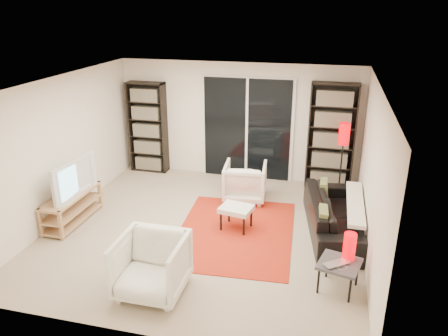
# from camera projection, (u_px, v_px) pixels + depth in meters

# --- Properties ---
(floor) EXTENTS (5.00, 5.00, 0.00)m
(floor) POSITION_uv_depth(u_px,v_px,m) (205.00, 230.00, 7.19)
(floor) COLOR tan
(floor) RESTS_ON ground
(wall_back) EXTENTS (5.00, 0.02, 2.40)m
(wall_back) POSITION_uv_depth(u_px,v_px,m) (238.00, 121.00, 9.03)
(wall_back) COLOR white
(wall_back) RESTS_ON ground
(wall_front) EXTENTS (5.00, 0.02, 2.40)m
(wall_front) POSITION_uv_depth(u_px,v_px,m) (135.00, 242.00, 4.49)
(wall_front) COLOR white
(wall_front) RESTS_ON ground
(wall_left) EXTENTS (0.02, 5.00, 2.40)m
(wall_left) POSITION_uv_depth(u_px,v_px,m) (61.00, 149.00, 7.32)
(wall_left) COLOR white
(wall_left) RESTS_ON ground
(wall_right) EXTENTS (0.02, 5.00, 2.40)m
(wall_right) POSITION_uv_depth(u_px,v_px,m) (372.00, 176.00, 6.19)
(wall_right) COLOR white
(wall_right) RESTS_ON ground
(ceiling) EXTENTS (5.00, 5.00, 0.02)m
(ceiling) POSITION_uv_depth(u_px,v_px,m) (202.00, 84.00, 6.33)
(ceiling) COLOR white
(ceiling) RESTS_ON wall_back
(sliding_door) EXTENTS (1.92, 0.08, 2.16)m
(sliding_door) POSITION_uv_depth(u_px,v_px,m) (247.00, 129.00, 9.00)
(sliding_door) COLOR white
(sliding_door) RESTS_ON ground
(bookshelf_left) EXTENTS (0.80, 0.30, 1.95)m
(bookshelf_left) POSITION_uv_depth(u_px,v_px,m) (148.00, 128.00, 9.39)
(bookshelf_left) COLOR black
(bookshelf_left) RESTS_ON ground
(bookshelf_right) EXTENTS (0.90, 0.30, 2.10)m
(bookshelf_right) POSITION_uv_depth(u_px,v_px,m) (331.00, 137.00, 8.50)
(bookshelf_right) COLOR black
(bookshelf_right) RESTS_ON ground
(tv_stand) EXTENTS (0.42, 1.31, 0.50)m
(tv_stand) POSITION_uv_depth(u_px,v_px,m) (72.00, 207.00, 7.38)
(tv_stand) COLOR tan
(tv_stand) RESTS_ON floor
(tv) EXTENTS (0.25, 1.07, 0.61)m
(tv) POSITION_uv_depth(u_px,v_px,m) (69.00, 177.00, 7.18)
(tv) COLOR black
(tv) RESTS_ON tv_stand
(rug) EXTENTS (1.98, 2.59, 0.01)m
(rug) POSITION_uv_depth(u_px,v_px,m) (235.00, 232.00, 7.10)
(rug) COLOR #B22511
(rug) RESTS_ON floor
(sofa) EXTENTS (1.16, 2.23, 0.62)m
(sofa) POSITION_uv_depth(u_px,v_px,m) (336.00, 215.00, 6.99)
(sofa) COLOR black
(sofa) RESTS_ON floor
(armchair_back) EXTENTS (0.84, 0.86, 0.71)m
(armchair_back) POSITION_uv_depth(u_px,v_px,m) (245.00, 182.00, 8.18)
(armchair_back) COLOR white
(armchair_back) RESTS_ON floor
(armchair_front) EXTENTS (0.84, 0.86, 0.78)m
(armchair_front) POSITION_uv_depth(u_px,v_px,m) (151.00, 266.00, 5.51)
(armchair_front) COLOR white
(armchair_front) RESTS_ON floor
(ottoman) EXTENTS (0.57, 0.50, 0.40)m
(ottoman) POSITION_uv_depth(u_px,v_px,m) (236.00, 210.00, 7.10)
(ottoman) COLOR white
(ottoman) RESTS_ON floor
(side_table) EXTENTS (0.61, 0.61, 0.40)m
(side_table) POSITION_uv_depth(u_px,v_px,m) (339.00, 265.00, 5.58)
(side_table) COLOR #3F3F44
(side_table) RESTS_ON floor
(laptop) EXTENTS (0.41, 0.39, 0.03)m
(laptop) POSITION_uv_depth(u_px,v_px,m) (339.00, 266.00, 5.48)
(laptop) COLOR silver
(laptop) RESTS_ON side_table
(table_lamp) EXTENTS (0.16, 0.16, 0.36)m
(table_lamp) POSITION_uv_depth(u_px,v_px,m) (349.00, 246.00, 5.59)
(table_lamp) COLOR #F20007
(table_lamp) RESTS_ON side_table
(floor_lamp) EXTENTS (0.22, 0.22, 1.48)m
(floor_lamp) POSITION_uv_depth(u_px,v_px,m) (343.00, 141.00, 7.94)
(floor_lamp) COLOR black
(floor_lamp) RESTS_ON floor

